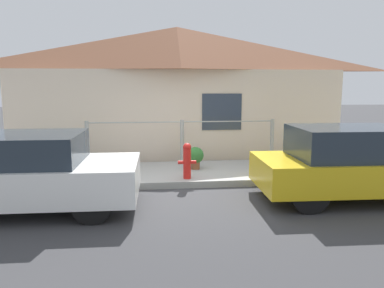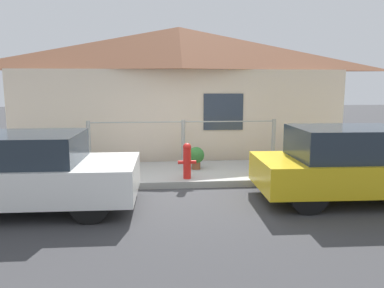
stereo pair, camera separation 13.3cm
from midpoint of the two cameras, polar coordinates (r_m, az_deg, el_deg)
name	(u,v)px [view 2 (the right image)]	position (r m, az deg, el deg)	size (l,w,h in m)	color
ground_plane	(190,188)	(7.92, 0.17, -6.80)	(60.00, 60.00, 0.00)	#38383A
sidewalk	(186,173)	(8.93, -0.49, -4.48)	(24.00, 2.13, 0.15)	#9E9E99
house	(179,55)	(11.25, -1.63, 13.38)	(9.65, 2.23, 3.82)	beige
fence	(183,139)	(9.69, -0.95, 0.75)	(4.90, 0.10, 1.11)	#999993
car_left	(29,172)	(7.04, -23.06, -3.91)	(3.64, 1.78, 1.34)	white
car_right	(352,164)	(7.64, 23.67, -2.82)	(3.68, 1.75, 1.39)	gold
fire_hydrant	(187,160)	(8.06, -0.28, -2.46)	(0.40, 0.18, 0.78)	red
potted_plant_near_hydrant	(196,156)	(8.97, 1.05, -1.89)	(0.40, 0.40, 0.54)	brown
potted_plant_by_fence	(52,154)	(9.47, -20.21, -1.44)	(0.54, 0.54, 0.67)	slate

